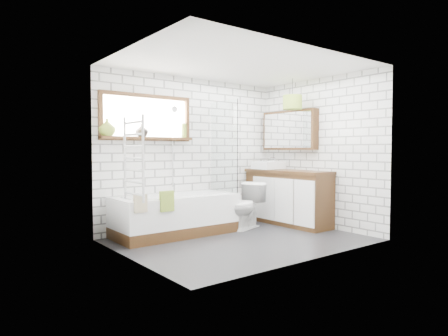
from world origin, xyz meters
TOP-DOWN VIEW (x-y plane):
  - floor at (0.00, 0.00)m, footprint 3.40×2.60m
  - ceiling at (0.00, 0.00)m, footprint 3.40×2.60m
  - wall_back at (0.00, 1.30)m, footprint 3.40×0.01m
  - wall_front at (0.00, -1.30)m, footprint 3.40×0.01m
  - wall_left at (-1.70, 0.00)m, footprint 0.01×2.60m
  - wall_right at (1.70, 0.00)m, footprint 0.01×2.60m
  - window at (-0.85, 1.26)m, footprint 1.52×0.16m
  - towel_radiator at (-1.66, 0.00)m, footprint 0.06×0.52m
  - mirror_cabinet at (1.62, 0.60)m, footprint 0.16×1.20m
  - shower_riser at (-0.40, 1.26)m, footprint 0.02×0.02m
  - bathtub at (-0.57, 0.88)m, footprint 1.88×0.83m
  - shower_screen at (0.35, 0.88)m, footprint 0.02×0.72m
  - towel_green at (-0.96, 0.47)m, footprint 0.21×0.06m
  - towel_beige at (-1.35, 0.47)m, footprint 0.18×0.05m
  - vanity at (1.43, 0.46)m, footprint 0.54×1.67m
  - basin at (1.37, 0.87)m, footprint 0.48×0.42m
  - tap at (1.53, 0.87)m, footprint 0.04×0.04m
  - toilet at (0.59, 0.60)m, footprint 0.64×0.84m
  - vase_olive at (-1.50, 1.23)m, footprint 0.27×0.27m
  - vase_dark at (-0.95, 1.23)m, footprint 0.24×0.24m
  - bottle at (-0.20, 1.23)m, footprint 0.08×0.08m
  - pendant at (1.36, 0.29)m, footprint 0.32×0.32m

SIDE VIEW (x-z plane):
  - floor at x=0.00m, z-range -0.01..0.00m
  - bathtub at x=-0.57m, z-range 0.00..0.61m
  - toilet at x=0.59m, z-range 0.00..0.75m
  - vanity at x=1.43m, z-range 0.00..0.95m
  - towel_green at x=-0.96m, z-range 0.45..0.73m
  - towel_beige at x=-1.35m, z-range 0.47..0.71m
  - basin at x=1.37m, z-range 0.95..1.09m
  - tap at x=1.53m, z-range 1.00..1.16m
  - towel_radiator at x=-1.66m, z-range 0.70..1.70m
  - wall_back at x=0.00m, z-range 0.00..2.50m
  - wall_front at x=0.00m, z-range 0.00..2.50m
  - wall_left at x=-1.70m, z-range 0.00..2.50m
  - wall_right at x=1.70m, z-range 0.00..2.50m
  - shower_riser at x=-0.40m, z-range 0.70..2.00m
  - shower_screen at x=0.35m, z-range 0.61..2.11m
  - vase_dark at x=-0.95m, z-range 1.48..1.68m
  - bottle at x=-0.20m, z-range 1.48..1.71m
  - vase_olive at x=-1.50m, z-range 1.48..1.73m
  - mirror_cabinet at x=1.62m, z-range 1.30..2.00m
  - window at x=-0.85m, z-range 1.46..2.14m
  - pendant at x=1.36m, z-range 1.98..2.22m
  - ceiling at x=0.00m, z-range 2.50..2.51m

